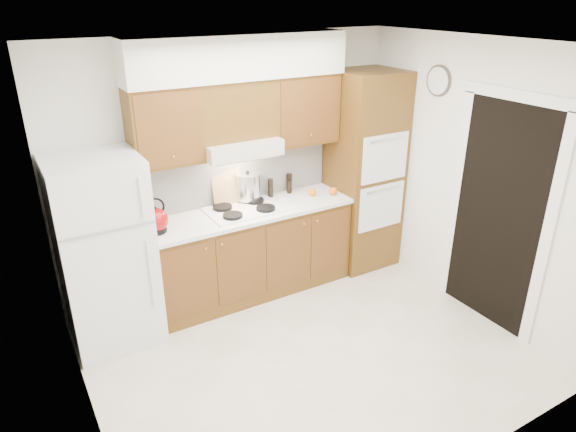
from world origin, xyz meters
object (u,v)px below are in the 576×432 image
object	(u,v)px
oven_cabinet	(363,172)
kettle	(156,220)
fridge	(105,253)
stock_pot	(248,186)

from	to	relation	value
oven_cabinet	kettle	size ratio (longest dim) A/B	9.91
fridge	kettle	bearing A→B (deg)	1.09
fridge	stock_pot	bearing A→B (deg)	9.91
fridge	stock_pot	distance (m)	1.57
oven_cabinet	fridge	bearing A→B (deg)	-179.30
oven_cabinet	stock_pot	world-z (taller)	oven_cabinet
kettle	stock_pot	bearing A→B (deg)	2.31
stock_pot	oven_cabinet	bearing A→B (deg)	-9.95
oven_cabinet	stock_pot	bearing A→B (deg)	170.05
oven_cabinet	stock_pot	distance (m)	1.34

